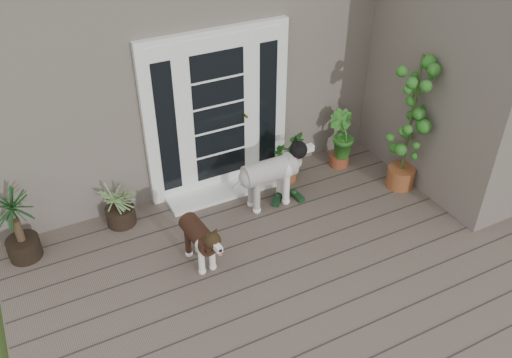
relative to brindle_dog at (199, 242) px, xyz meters
name	(u,v)px	position (x,y,z in m)	size (l,w,h in m)	color
deck	(321,289)	(1.02, -0.92, -0.36)	(6.20, 4.60, 0.12)	#6B5B4C
house_main	(174,31)	(1.02, 3.33, 1.13)	(7.40, 4.00, 3.10)	#665E54
house_wing	(476,72)	(3.92, 0.18, 1.13)	(1.60, 2.40, 3.10)	#665E54
door_unit	(218,113)	(0.82, 1.28, 0.77)	(1.90, 0.14, 2.15)	white
door_step	(227,190)	(0.82, 1.08, -0.28)	(1.60, 0.40, 0.05)	white
brindle_dog	(199,242)	(0.00, 0.00, 0.00)	(0.31, 0.73, 0.61)	#3C2115
white_dog	(269,180)	(1.19, 0.59, 0.08)	(0.39, 0.91, 0.76)	silver
spider_plant	(119,202)	(-0.60, 1.08, 0.01)	(0.59, 0.59, 0.63)	#8E9E61
yucca	(16,223)	(-1.73, 0.99, 0.19)	(0.69, 0.69, 0.99)	black
herb_a	(288,162)	(1.67, 0.96, -0.02)	(0.45, 0.45, 0.58)	#295919
herb_b	(340,146)	(2.50, 0.94, 0.00)	(0.41, 0.41, 0.61)	#1C5217
herb_c	(395,139)	(3.29, 0.74, 0.01)	(0.40, 0.40, 0.62)	#285819
sapling	(411,122)	(2.94, 0.16, 0.66)	(0.57, 0.57, 1.93)	#28621C
clog_left	(297,196)	(1.57, 0.53, -0.26)	(0.12, 0.26, 0.08)	#143217
clog_right	(277,200)	(1.30, 0.58, -0.26)	(0.12, 0.26, 0.08)	black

